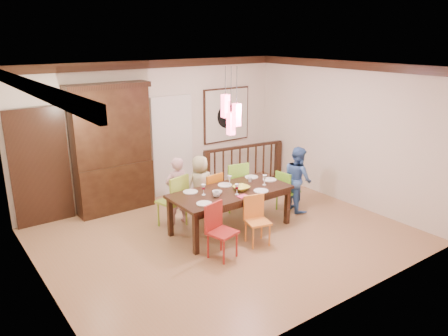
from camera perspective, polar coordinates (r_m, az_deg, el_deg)
floor at (r=7.77m, az=0.31°, el=-8.85°), size 6.00×6.00×0.00m
ceiling at (r=7.00m, az=0.35°, el=13.01°), size 6.00×6.00×0.00m
wall_back at (r=9.33m, az=-8.80°, el=4.84°), size 6.00×0.00×6.00m
wall_left at (r=6.07m, az=-23.22°, el=-3.09°), size 0.00×5.00×5.00m
wall_right at (r=9.29m, az=15.49°, el=4.37°), size 0.00×5.00×5.00m
crown_molding at (r=7.01m, az=0.35°, el=12.36°), size 6.00×5.00×0.16m
panel_door at (r=8.60m, az=-22.85°, el=-0.14°), size 1.04×0.07×2.24m
white_doorway at (r=9.55m, az=-6.73°, el=2.74°), size 0.97×0.05×2.22m
painting at (r=10.19m, az=0.34°, el=6.93°), size 1.25×0.06×1.25m
pendant_cluster at (r=7.38m, az=0.92°, el=7.00°), size 0.27×0.21×1.14m
dining_table at (r=7.76m, az=0.87°, el=-3.51°), size 2.18×1.00×0.75m
chair_far_left at (r=8.00m, az=-6.83°, el=-3.75°), size 0.55×0.55×0.99m
chair_far_mid at (r=8.41m, az=-2.03°, el=-3.04°), size 0.45×0.45×0.88m
chair_far_right at (r=8.72m, az=1.25°, el=-1.83°), size 0.52×0.52×0.99m
chair_near_left at (r=6.87m, az=-0.22°, el=-7.85°), size 0.49×0.49×0.88m
chair_near_mid at (r=7.33m, az=4.44°, el=-6.52°), size 0.45×0.45×0.82m
chair_end_right at (r=8.78m, az=8.37°, el=-2.58°), size 0.42×0.42×0.82m
china_hutch at (r=8.76m, az=-14.43°, el=2.45°), size 1.60×0.46×2.53m
balustrade at (r=10.13m, az=2.61°, el=0.45°), size 2.06×0.33×0.96m
person_far_left at (r=8.09m, az=-6.19°, el=-2.97°), size 0.47×0.31×1.28m
person_far_mid at (r=8.44m, az=-3.11°, el=-2.32°), size 0.64×0.47×1.19m
person_end_right at (r=8.77m, az=9.60°, el=-1.40°), size 0.63×0.74×1.30m
serving_bowl at (r=7.75m, az=2.28°, el=-2.63°), size 0.29×0.29×0.07m
small_bowl at (r=7.55m, az=-0.90°, el=-3.23°), size 0.19×0.19×0.05m
cup_left at (r=7.41m, az=-1.00°, el=-3.46°), size 0.16×0.16×0.10m
cup_right at (r=8.17m, az=3.42°, el=-1.53°), size 0.12×0.12×0.09m
plate_far_left at (r=7.66m, az=-4.41°, el=-3.12°), size 0.26×0.26×0.01m
plate_far_mid at (r=7.98m, az=0.11°, el=-2.23°), size 0.26×0.26×0.01m
plate_far_right at (r=8.44m, az=3.60°, el=-1.17°), size 0.26×0.26×0.01m
plate_near_left at (r=7.13m, az=-2.61°, el=-4.67°), size 0.26×0.26×0.01m
plate_near_mid at (r=7.72m, az=4.85°, el=-2.99°), size 0.26×0.26×0.01m
plate_end_right at (r=8.32m, az=5.97°, el=-1.52°), size 0.26×0.26×0.01m
wine_glass_a at (r=7.49m, az=-2.69°, el=-2.85°), size 0.08×0.08×0.19m
wine_glass_b at (r=7.94m, az=0.72°, el=-1.68°), size 0.08×0.08×0.19m
wine_glass_c at (r=7.51m, az=1.69°, el=-2.80°), size 0.08×0.08×0.19m
wine_glass_d at (r=8.01m, az=5.31°, el=-1.58°), size 0.08×0.08×0.19m
napkin at (r=7.44m, az=2.49°, el=-3.72°), size 0.18×0.14×0.01m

